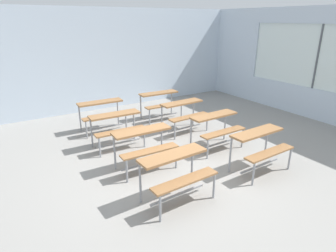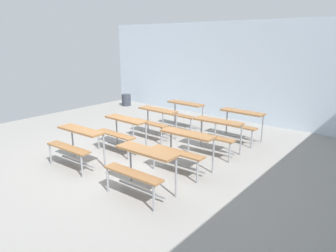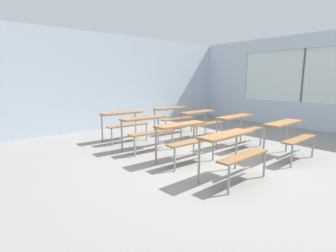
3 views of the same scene
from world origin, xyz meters
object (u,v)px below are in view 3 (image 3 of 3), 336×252
desk_bench_r1c1 (239,124)px  desk_bench_r3c1 (173,114)px  desk_bench_r2c1 (201,118)px  desk_bench_r2c0 (147,126)px  desk_bench_r3c0 (124,119)px  desk_bench_r1c0 (184,134)px  desk_bench_r0c1 (289,131)px  desk_bench_r0c0 (232,146)px

desk_bench_r1c1 → desk_bench_r3c1: size_ratio=1.00×
desk_bench_r2c1 → desk_bench_r1c1: bearing=-91.8°
desk_bench_r2c0 → desk_bench_r2c1: (1.78, 0.00, 0.00)m
desk_bench_r3c0 → desk_bench_r3c1: same height
desk_bench_r1c1 → desk_bench_r3c0: same height
desk_bench_r1c0 → desk_bench_r2c1: same height
desk_bench_r0c1 → desk_bench_r2c0: (-1.82, 2.36, 0.00)m
desk_bench_r1c0 → desk_bench_r1c1: bearing=0.8°
desk_bench_r1c1 → desk_bench_r2c0: (-1.79, 1.18, 0.00)m
desk_bench_r2c0 → desk_bench_r2c1: bearing=2.0°
desk_bench_r0c0 → desk_bench_r3c1: 3.91m
desk_bench_r1c0 → desk_bench_r2c0: size_ratio=0.99×
desk_bench_r1c0 → desk_bench_r3c0: 2.29m
desk_bench_r0c0 → desk_bench_r2c0: same height
desk_bench_r1c1 → desk_bench_r3c1: same height
desk_bench_r0c1 → desk_bench_r1c0: same height
desk_bench_r3c0 → desk_bench_r2c0: bearing=-91.8°
desk_bench_r0c0 → desk_bench_r2c0: size_ratio=1.01×
desk_bench_r0c0 → desk_bench_r3c0: size_ratio=1.01×
desk_bench_r3c0 → desk_bench_r0c0: bearing=-89.4°
desk_bench_r0c0 → desk_bench_r1c1: 2.12m
desk_bench_r3c1 → desk_bench_r0c0: bearing=-114.9°
desk_bench_r0c0 → desk_bench_r1c0: bearing=84.9°
desk_bench_r0c1 → desk_bench_r1c1: size_ratio=1.00×
desk_bench_r0c0 → desk_bench_r3c0: 3.45m
desk_bench_r0c1 → desk_bench_r2c1: (-0.04, 2.36, 0.00)m
desk_bench_r1c0 → desk_bench_r2c1: (1.71, 1.18, 0.00)m
desk_bench_r2c0 → desk_bench_r1c0: bearing=-85.1°
desk_bench_r1c1 → desk_bench_r2c1: size_ratio=0.99×
desk_bench_r0c1 → desk_bench_r2c1: 2.36m
desk_bench_r1c1 → desk_bench_r3c1: (-0.02, 2.34, 0.00)m
desk_bench_r0c0 → desk_bench_r0c1: same height
desk_bench_r0c1 → desk_bench_r1c1: same height
desk_bench_r0c0 → desk_bench_r1c1: size_ratio=1.01×
desk_bench_r2c1 → desk_bench_r3c0: (-1.71, 1.11, 0.00)m
desk_bench_r0c1 → desk_bench_r2c0: 2.98m
desk_bench_r1c1 → desk_bench_r3c0: size_ratio=1.00×
desk_bench_r2c0 → desk_bench_r3c1: bearing=34.9°
desk_bench_r0c0 → desk_bench_r0c1: (1.81, -0.03, 0.00)m
desk_bench_r3c0 → desk_bench_r1c1: bearing=-51.5°
desk_bench_r1c1 → desk_bench_r3c1: 2.34m
desk_bench_r0c0 → desk_bench_r3c1: size_ratio=1.00×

